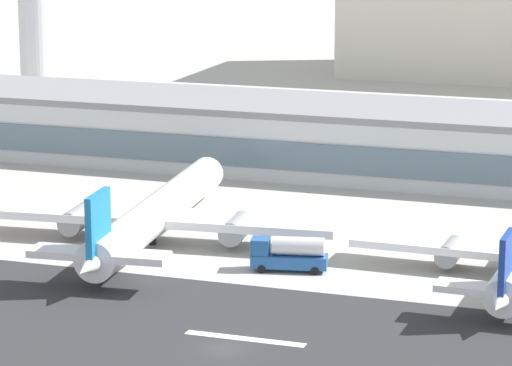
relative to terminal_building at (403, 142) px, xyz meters
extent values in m
plane|color=#B2AFA8|center=(0.64, -77.83, -5.10)|extent=(1400.00, 1400.00, 0.00)
cube|color=#2D2D30|center=(0.64, -74.76, -5.06)|extent=(800.00, 32.27, 0.08)
cube|color=white|center=(1.63, -74.76, -5.01)|extent=(12.00, 1.20, 0.01)
cube|color=silver|center=(0.00, 0.06, -0.50)|extent=(199.24, 21.44, 9.19)
cube|color=slate|center=(0.00, -10.81, -0.96)|extent=(193.27, 0.30, 4.14)
cube|color=gray|center=(0.00, 0.06, 4.59)|extent=(201.24, 21.66, 1.00)
cylinder|color=silver|center=(-83.86, 45.01, 12.69)|extent=(7.05, 7.05, 35.58)
cylinder|color=silver|center=(-20.17, -44.47, -1.62)|extent=(8.71, 45.06, 4.48)
sphere|color=silver|center=(-22.29, -22.15, -1.62)|extent=(4.26, 4.26, 4.26)
cone|color=silver|center=(-18.04, -66.79, -1.62)|extent=(4.78, 8.42, 4.04)
cube|color=silver|center=(-20.08, -45.36, -2.07)|extent=(45.00, 10.92, 0.99)
cylinder|color=gray|center=(-10.10, -44.41, -2.86)|extent=(3.50, 6.53, 2.91)
cylinder|color=gray|center=(-30.07, -46.31, -2.86)|extent=(3.50, 6.53, 2.91)
cube|color=silver|center=(-18.21, -65.00, -1.18)|extent=(15.44, 5.12, 0.79)
cube|color=#1975B2|center=(-18.21, -65.00, 1.96)|extent=(1.29, 6.09, 7.17)
cylinder|color=black|center=(-19.96, -46.70, -4.48)|extent=(0.81, 0.81, 1.23)
cone|color=white|center=(24.22, -63.93, -2.08)|extent=(3.68, 7.10, 3.50)
cylinder|color=gray|center=(15.66, -45.02, -3.15)|extent=(2.67, 5.51, 2.53)
cube|color=white|center=(24.26, -62.37, -1.69)|extent=(13.75, 3.57, 0.69)
cube|color=navy|center=(24.26, -62.37, 1.03)|extent=(0.76, 5.27, 6.23)
cube|color=#23569E|center=(-1.19, -51.80, -3.95)|extent=(8.85, 4.25, 1.40)
cylinder|color=silver|center=(-0.19, -51.59, -2.20)|extent=(6.08, 3.21, 2.10)
cube|color=#23569E|center=(-4.35, -52.44, -2.35)|extent=(2.48, 2.75, 1.80)
cylinder|color=black|center=(-4.36, -51.12, -4.65)|extent=(0.94, 0.45, 0.90)
cylinder|color=black|center=(-3.84, -53.66, -4.65)|extent=(0.94, 0.45, 0.90)
cylinder|color=black|center=(1.47, -49.93, -4.65)|extent=(0.94, 0.45, 0.90)
cylinder|color=black|center=(1.99, -52.47, -4.65)|extent=(0.94, 0.45, 0.90)
camera|label=1|loc=(41.03, -186.88, 37.56)|focal=92.55mm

